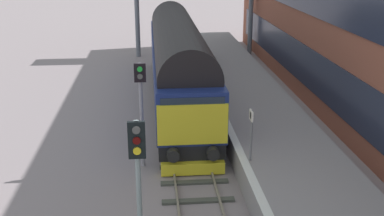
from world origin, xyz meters
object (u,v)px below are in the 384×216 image
(diesel_locomotive, at_px, (178,59))
(signal_post_mid, at_px, (141,103))
(signal_post_near, at_px, (138,176))
(platform_number_sign, at_px, (251,127))

(diesel_locomotive, bearing_deg, signal_post_mid, -103.40)
(signal_post_near, bearing_deg, diesel_locomotive, 82.35)
(diesel_locomotive, distance_m, platform_number_sign, 10.09)
(signal_post_mid, bearing_deg, platform_number_sign, -26.78)
(diesel_locomotive, relative_size, signal_post_mid, 4.31)
(signal_post_mid, height_order, platform_number_sign, signal_post_mid)
(diesel_locomotive, relative_size, signal_post_near, 4.28)
(signal_post_near, xyz_separation_m, signal_post_mid, (-0.00, 6.15, -0.10))
(signal_post_near, bearing_deg, platform_number_sign, 47.47)
(diesel_locomotive, relative_size, platform_number_sign, 9.57)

